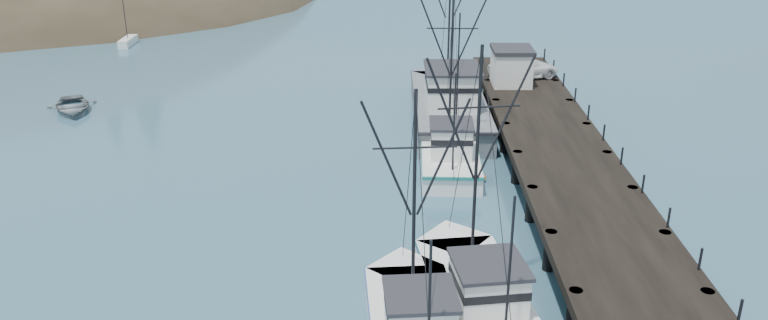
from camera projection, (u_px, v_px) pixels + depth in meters
pier at (562, 156)px, 43.58m from camera, size 6.00×44.00×2.00m
moored_sailboats at (80, 29)px, 81.77m from camera, size 22.76×20.41×6.35m
trawler_near at (476, 295)px, 31.43m from camera, size 5.15×11.59×11.63m
trawler_far at (449, 152)px, 46.55m from camera, size 3.71×10.78×11.12m
work_vessel at (448, 104)px, 54.35m from camera, size 5.22×17.13×14.16m
pier_shed at (512, 66)px, 55.75m from camera, size 3.00×3.20×2.80m
pickup_truck at (524, 68)px, 57.72m from camera, size 5.97×4.24×1.51m
motorboat at (73, 111)px, 56.64m from camera, size 5.49×6.26×1.08m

